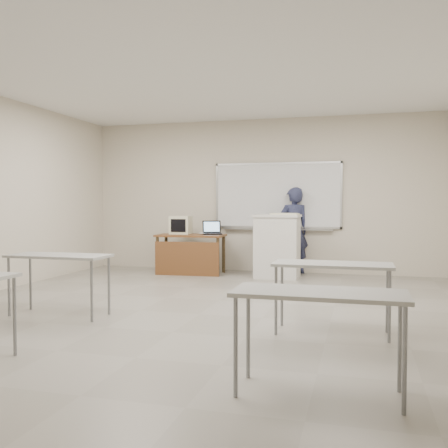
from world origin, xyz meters
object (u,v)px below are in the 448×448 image
(keyboard, at_px, (285,214))
(whiteboard, at_px, (277,196))
(crt_monitor, at_px, (181,225))
(instructor_desk, at_px, (189,247))
(podium, at_px, (277,246))
(laptop, at_px, (213,231))
(presenter, at_px, (293,230))
(mouse, at_px, (202,233))

(keyboard, bearing_deg, whiteboard, 119.75)
(crt_monitor, bearing_deg, instructor_desk, -48.76)
(crt_monitor, bearing_deg, whiteboard, 11.19)
(podium, distance_m, keyboard, 0.61)
(laptop, bearing_deg, whiteboard, 1.43)
(instructor_desk, bearing_deg, presenter, 15.47)
(whiteboard, relative_size, crt_monitor, 5.78)
(podium, bearing_deg, whiteboard, 100.46)
(instructor_desk, relative_size, presenter, 0.78)
(whiteboard, height_order, keyboard, whiteboard)
(crt_monitor, relative_size, presenter, 0.26)
(presenter, bearing_deg, keyboard, 57.32)
(instructor_desk, bearing_deg, laptop, 29.98)
(laptop, bearing_deg, keyboard, -37.30)
(podium, xyz_separation_m, mouse, (-1.48, 0.15, 0.20))
(whiteboard, relative_size, mouse, 23.59)
(podium, bearing_deg, crt_monitor, 174.32)
(podium, xyz_separation_m, laptop, (-1.28, 0.26, 0.24))
(whiteboard, distance_m, mouse, 1.65)
(presenter, bearing_deg, podium, 43.82)
(podium, height_order, keyboard, keyboard)
(podium, relative_size, presenter, 0.69)
(podium, height_order, crt_monitor, podium)
(laptop, distance_m, mouse, 0.23)
(laptop, relative_size, mouse, 3.36)
(instructor_desk, bearing_deg, mouse, 34.82)
(crt_monitor, distance_m, presenter, 2.18)
(whiteboard, bearing_deg, mouse, -155.41)
(laptop, height_order, mouse, laptop)
(crt_monitor, distance_m, mouse, 0.48)
(laptop, bearing_deg, mouse, -174.25)
(whiteboard, relative_size, instructor_desk, 1.93)
(mouse, bearing_deg, keyboard, -14.41)
(laptop, height_order, presenter, presenter)
(whiteboard, xyz_separation_m, laptop, (-1.15, -0.51, -0.67))
(podium, distance_m, crt_monitor, 1.97)
(mouse, xyz_separation_m, keyboard, (1.63, -0.27, 0.38))
(whiteboard, bearing_deg, presenter, -19.73)
(whiteboard, relative_size, laptop, 7.02)
(mouse, height_order, keyboard, keyboard)
(whiteboard, height_order, laptop, whiteboard)
(laptop, xyz_separation_m, keyboard, (1.43, -0.38, 0.35))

